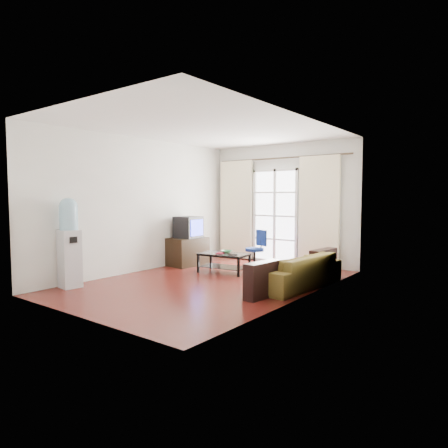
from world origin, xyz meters
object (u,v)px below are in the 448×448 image
(sofa, at_px, (296,271))
(coffee_table, at_px, (224,260))
(crt_tv, at_px, (188,227))
(task_chair, at_px, (256,257))
(water_cooler, at_px, (69,241))
(tv_stand, at_px, (188,251))

(sofa, bearing_deg, coffee_table, -93.30)
(crt_tv, bearing_deg, coffee_table, -11.81)
(coffee_table, bearing_deg, task_chair, 73.34)
(water_cooler, bearing_deg, crt_tv, 95.26)
(sofa, xyz_separation_m, tv_stand, (-2.88, 0.43, 0.03))
(coffee_table, distance_m, crt_tv, 1.32)
(tv_stand, relative_size, task_chair, 1.03)
(coffee_table, relative_size, water_cooler, 0.69)
(coffee_table, height_order, crt_tv, crt_tv)
(water_cooler, bearing_deg, sofa, 45.69)
(tv_stand, bearing_deg, crt_tv, 91.38)
(sofa, height_order, tv_stand, tv_stand)
(water_cooler, bearing_deg, tv_stand, 95.26)
(sofa, distance_m, crt_tv, 2.97)
(crt_tv, height_order, water_cooler, water_cooler)
(sofa, distance_m, coffee_table, 1.73)
(sofa, relative_size, coffee_table, 1.88)
(tv_stand, distance_m, crt_tv, 0.54)
(task_chair, bearing_deg, coffee_table, -85.98)
(sofa, relative_size, task_chair, 2.39)
(sofa, distance_m, tv_stand, 2.91)
(task_chair, bearing_deg, tv_stand, -136.26)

